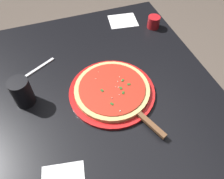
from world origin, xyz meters
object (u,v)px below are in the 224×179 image
(napkin_loose_left, at_px, (123,21))
(serving_plate, at_px, (112,92))
(cup_tall_drink, at_px, (22,92))
(cup_small_sauce, at_px, (154,22))
(fork, at_px, (34,71))
(pizza_server, at_px, (142,117))
(pizza, at_px, (112,89))

(napkin_loose_left, bearing_deg, serving_plate, -26.07)
(cup_tall_drink, bearing_deg, serving_plate, 78.05)
(serving_plate, height_order, napkin_loose_left, serving_plate)
(serving_plate, height_order, cup_small_sauce, cup_small_sauce)
(serving_plate, relative_size, fork, 1.94)
(cup_small_sauce, bearing_deg, pizza_server, -29.85)
(pizza_server, relative_size, napkin_loose_left, 1.56)
(serving_plate, bearing_deg, napkin_loose_left, 153.93)
(fork, bearing_deg, pizza, 51.91)
(cup_small_sauce, bearing_deg, napkin_loose_left, -128.23)
(napkin_loose_left, bearing_deg, pizza, -26.07)
(cup_small_sauce, relative_size, fork, 0.35)
(cup_tall_drink, bearing_deg, fork, 162.93)
(napkin_loose_left, distance_m, fork, 0.53)
(pizza, relative_size, fork, 1.69)
(pizza_server, distance_m, cup_tall_drink, 0.44)
(serving_plate, distance_m, cup_small_sauce, 0.47)
(serving_plate, bearing_deg, cup_small_sauce, 134.62)
(pizza_server, height_order, cup_small_sauce, cup_small_sauce)
(pizza, relative_size, napkin_loose_left, 2.04)
(pizza_server, xyz_separation_m, napkin_loose_left, (-0.58, 0.15, -0.02))
(cup_tall_drink, height_order, fork, cup_tall_drink)
(pizza_server, xyz_separation_m, cup_tall_drink, (-0.22, -0.38, 0.04))
(pizza_server, relative_size, cup_small_sauce, 3.63)
(pizza_server, relative_size, fork, 1.28)
(pizza, bearing_deg, napkin_loose_left, 153.93)
(fork, bearing_deg, cup_tall_drink, -17.07)
(pizza, xyz_separation_m, pizza_server, (0.15, 0.06, -0.00))
(cup_tall_drink, bearing_deg, pizza, 78.04)
(pizza, bearing_deg, pizza_server, 21.83)
(pizza_server, xyz_separation_m, cup_small_sauce, (-0.48, 0.28, 0.01))
(cup_tall_drink, xyz_separation_m, fork, (-0.15, 0.05, -0.05))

